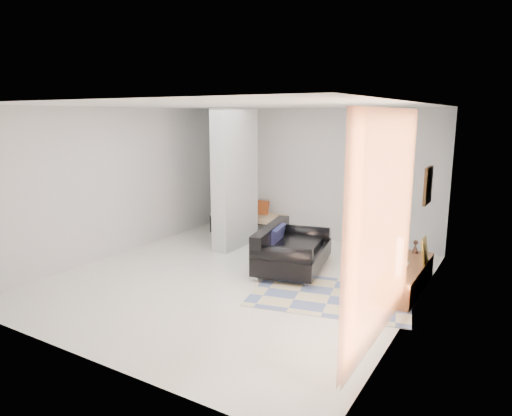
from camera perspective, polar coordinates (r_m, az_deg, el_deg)
The scene contains 17 objects.
floor at distance 7.65m, azimuth -2.24°, elevation -8.76°, with size 6.00×6.00×0.00m, color silver.
ceiling at distance 7.18m, azimuth -2.41°, elevation 12.71°, with size 6.00×6.00×0.00m, color white.
wall_back at distance 9.90m, azimuth 7.22°, elevation 4.17°, with size 6.00×6.00×0.00m, color #BBBDBF.
wall_front at distance 5.10m, azimuth -21.09°, elevation -3.44°, with size 6.00×6.00×0.00m, color #BBBDBF.
wall_left at distance 9.07m, azimuth -17.06°, elevation 3.09°, with size 6.00×6.00×0.00m, color #BBBDBF.
wall_right at distance 6.25m, azimuth 19.32°, elevation -0.68°, with size 6.00×6.00×0.00m, color #BBBDBF.
partition_column at distance 9.20m, azimuth -2.62°, elevation 3.70°, with size 0.35×1.20×2.80m, color #B4BABC.
hallway_door at distance 10.93m, azimuth -3.06°, elevation 2.92°, with size 0.85×0.06×2.04m, color silver.
curtain at distance 5.16m, azimuth 15.86°, elevation -2.37°, with size 2.55×2.55×0.00m, color orange.
wall_art at distance 7.08m, azimuth 20.71°, elevation 2.66°, with size 0.04×0.45×0.55m, color #38230F.
media_console at distance 7.46m, azimuth 18.41°, elevation -8.22°, with size 0.45×1.75×0.80m.
loveseat at distance 7.98m, azimuth 4.24°, elevation -5.27°, with size 1.34×1.90×0.76m.
daybed at distance 10.40m, azimuth -0.97°, elevation -0.87°, with size 1.70×0.80×0.77m.
area_rug at distance 7.01m, azimuth 9.26°, elevation -10.79°, with size 2.31×1.54×0.01m, color #C1BB94.
cylinder_lamp at distance 6.82m, azimuth 17.48°, elevation -5.85°, with size 0.10×0.10×0.56m, color white.
bronze_figurine at distance 8.05m, azimuth 19.31°, elevation -4.59°, with size 0.11×0.11×0.21m, color #301C15, non-canonical shape.
vase at distance 7.26m, azimuth 17.93°, elevation -6.38°, with size 0.17×0.17×0.18m, color silver.
Camera 1 is at (3.93, -6.01, 2.65)m, focal length 32.00 mm.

